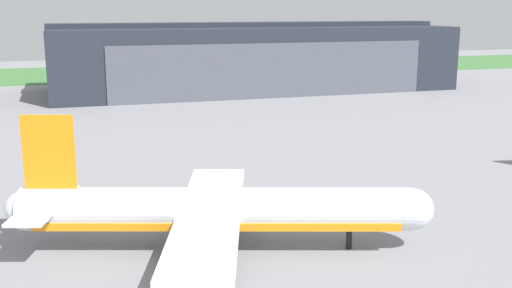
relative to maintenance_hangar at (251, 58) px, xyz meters
The scene contains 4 objects.
ground_plane 106.04m from the maintenance_hangar, 101.85° to the right, with size 440.00×440.00×0.00m, color gray.
grass_field_strip 59.82m from the maintenance_hangar, 111.52° to the left, with size 440.00×56.00×0.08m, color #42783D.
maintenance_hangar is the anchor object (origin of this frame).
airliner_near_right 116.88m from the maintenance_hangar, 108.78° to the right, with size 38.33×30.78×12.83m.
Camera 1 is at (-29.05, -60.15, 22.30)m, focal length 43.02 mm.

